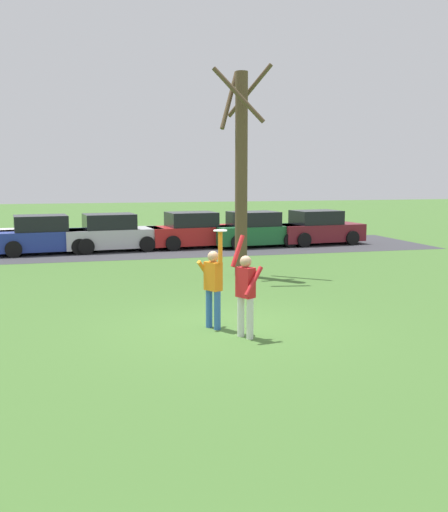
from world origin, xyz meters
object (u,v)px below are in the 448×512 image
frisbee_disc (220,231)px  parked_car_red (194,231)px  bare_tree_tall (241,167)px  parked_car_silver (112,234)px  person_defender (246,289)px  person_catcher (213,283)px  parked_car_green (256,231)px  parked_car_blue (44,236)px  parked_car_maroon (318,229)px

frisbee_disc → parked_car_red: size_ratio=0.07×
bare_tree_tall → parked_car_silver: bearing=115.2°
person_defender → parked_car_silver: 14.77m
person_catcher → parked_car_green: person_catcher is taller
frisbee_disc → parked_car_green: size_ratio=0.07×
parked_car_red → parked_car_green: same height
person_defender → parked_car_silver: bearing=-21.7°
person_catcher → parked_car_silver: (-1.11, 13.83, -0.25)m
parked_car_blue → bare_tree_tall: 10.10m
parked_car_silver → parked_car_green: 6.45m
parked_car_green → bare_tree_tall: bearing=-117.2°
parked_car_red → bare_tree_tall: (-0.09, -7.83, 2.75)m
frisbee_disc → bare_tree_tall: bearing=70.1°
parked_car_green → bare_tree_tall: size_ratio=0.63×
parked_car_blue → parked_car_maroon: 12.40m
person_catcher → parked_car_maroon: 16.29m
person_catcher → parked_car_blue: 14.19m
person_catcher → parked_car_silver: size_ratio=0.49×
person_catcher → person_defender: 0.97m
parked_car_red → person_catcher: bearing=-106.2°
frisbee_disc → parked_car_green: bearing=69.4°
parked_car_red → bare_tree_tall: 8.30m
person_catcher → parked_car_maroon: bearing=120.9°
bare_tree_tall → person_defender: bearing=-105.6°
person_defender → parked_car_silver: (-1.56, 14.69, -0.25)m
person_defender → frisbee_disc: frisbee_disc is taller
parked_car_red → parked_car_blue: bearing=178.3°
parked_car_blue → parked_car_silver: 2.81m
parked_car_blue → parked_car_red: bearing=-1.7°
person_defender → parked_car_red: bearing=-35.7°
parked_car_blue → parked_car_maroon: size_ratio=1.00×
frisbee_disc → parked_car_green: 14.96m
frisbee_disc → parked_car_silver: 14.15m
bare_tree_tall → parked_car_blue: bearing=130.8°
parked_car_blue → parked_car_maroon: (12.40, 0.26, 0.00)m
parked_car_maroon → person_defender: bearing=-124.5°
parked_car_silver → parked_car_maroon: 9.60m
parked_car_silver → parked_car_maroon: same height
parked_car_maroon → bare_tree_tall: bare_tree_tall is taller
parked_car_silver → parked_car_green: bearing=-6.7°
person_catcher → bare_tree_tall: (2.45, 6.28, 2.49)m
frisbee_disc → parked_car_green: (5.24, 13.95, -1.37)m
person_catcher → parked_car_silver: bearing=156.8°
person_defender → bare_tree_tall: (2.00, 7.14, 2.50)m
person_catcher → parked_car_silver: 13.88m
parked_car_blue → parked_car_red: (6.45, 0.48, 0.00)m
parked_car_silver → parked_car_maroon: size_ratio=1.00×
frisbee_disc → bare_tree_tall: size_ratio=0.04×
parked_car_red → person_defender: bearing=-103.9°
parked_car_silver → parked_car_red: size_ratio=1.00×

